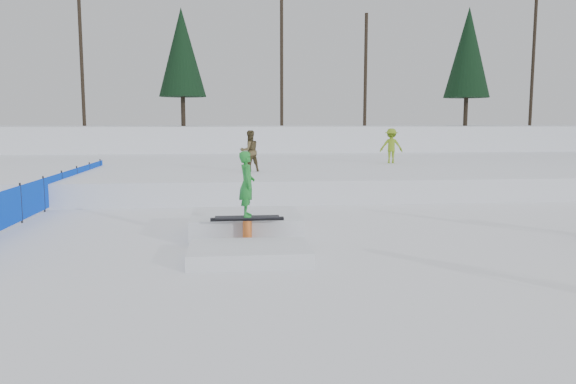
{
  "coord_description": "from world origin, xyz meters",
  "views": [
    {
      "loc": [
        -0.85,
        -11.0,
        2.76
      ],
      "look_at": [
        0.5,
        2.0,
        1.1
      ],
      "focal_mm": 35.0,
      "sensor_mm": 36.0,
      "label": 1
    }
  ],
  "objects": [
    {
      "name": "ground",
      "position": [
        0.0,
        0.0,
        0.0
      ],
      "size": [
        120.0,
        120.0,
        0.0
      ],
      "primitive_type": "plane",
      "color": "white"
    },
    {
      "name": "jib_rail_feature",
      "position": [
        -0.49,
        1.68,
        0.3
      ],
      "size": [
        2.6,
        4.4,
        2.11
      ],
      "color": "white",
      "rests_on": "ground"
    },
    {
      "name": "treeline",
      "position": [
        6.18,
        28.28,
        7.45
      ],
      "size": [
        40.24,
        4.22,
        10.5
      ],
      "color": "black",
      "rests_on": "snow_berm"
    },
    {
      "name": "snow_berm",
      "position": [
        0.0,
        30.0,
        1.2
      ],
      "size": [
        60.0,
        14.0,
        2.4
      ],
      "primitive_type": "cube",
      "color": "white",
      "rests_on": "ground"
    },
    {
      "name": "walker_olive",
      "position": [
        -0.08,
        10.8,
        1.6
      ],
      "size": [
        0.94,
        0.85,
        1.6
      ],
      "primitive_type": "imported",
      "rotation": [
        0.0,
        0.0,
        3.52
      ],
      "color": "brown",
      "rests_on": "snow_midrise"
    },
    {
      "name": "walker_ygreen",
      "position": [
        6.63,
        14.48,
        1.6
      ],
      "size": [
        1.15,
        0.82,
        1.61
      ],
      "primitive_type": "imported",
      "rotation": [
        0.0,
        0.0,
        2.91
      ],
      "color": "#799E1D",
      "rests_on": "snow_midrise"
    },
    {
      "name": "snow_midrise",
      "position": [
        0.0,
        16.0,
        0.4
      ],
      "size": [
        50.0,
        18.0,
        0.8
      ],
      "primitive_type": "cube",
      "color": "white",
      "rests_on": "ground"
    },
    {
      "name": "safety_fence",
      "position": [
        -6.5,
        6.6,
        0.55
      ],
      "size": [
        0.05,
        16.0,
        1.1
      ],
      "color": "#0339D5",
      "rests_on": "ground"
    }
  ]
}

